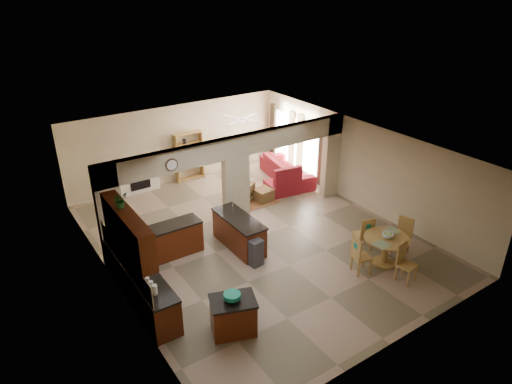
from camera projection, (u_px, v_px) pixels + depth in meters
floor at (255, 238)px, 13.10m from camera, size 10.00×10.00×0.00m
ceiling at (255, 147)px, 11.89m from camera, size 10.00×10.00×0.00m
wall_back at (177, 144)px, 16.24m from camera, size 8.00×0.00×8.00m
wall_front at (399, 289)px, 8.76m from camera, size 8.00×0.00×8.00m
wall_left at (111, 237)px, 10.49m from camera, size 0.00×10.00×10.00m
wall_right at (359, 164)px, 14.51m from camera, size 0.00×10.00×10.00m
partition_left_pier at (110, 216)px, 11.39m from camera, size 0.60×0.25×2.80m
partition_center_pier at (236, 192)px, 13.38m from camera, size 0.80×0.25×2.20m
partition_right_pier at (331, 157)px, 15.11m from camera, size 0.60×0.25×2.80m
partition_header at (235, 147)px, 12.77m from camera, size 8.00×0.25×0.60m
kitchen_counter at (149, 266)px, 11.08m from camera, size 2.52×3.29×1.48m
upper_cabinets at (128, 230)px, 9.75m from camera, size 0.35×2.40×0.90m
peninsula at (239, 232)px, 12.52m from camera, size 0.70×1.85×0.91m
wall_clock at (172, 165)px, 11.67m from camera, size 0.34×0.03×0.34m
rug at (250, 201)px, 15.28m from camera, size 1.60×1.30×0.01m
fireplace at (138, 176)px, 15.65m from camera, size 1.60×0.35×1.20m
shelving_unit at (189, 156)px, 16.50m from camera, size 1.00×0.32×1.80m
window_a at (311, 149)px, 16.30m from camera, size 0.02×0.90×1.90m
window_b at (283, 137)px, 17.57m from camera, size 0.02×0.90×1.90m
glazed_door at (296, 147)px, 17.00m from camera, size 0.02×0.70×2.10m
drape_a_left at (322, 155)px, 15.83m from camera, size 0.10×0.28×2.30m
drape_a_right at (300, 145)px, 16.73m from camera, size 0.10×0.28×2.30m
drape_b_left at (292, 141)px, 17.10m from camera, size 0.10×0.28×2.30m
drape_b_right at (273, 133)px, 18.00m from camera, size 0.10×0.28×2.30m
ceiling_fan at (242, 119)px, 15.00m from camera, size 1.00×1.00×0.10m
kitchen_island at (233, 316)px, 9.54m from camera, size 1.12×0.96×0.82m
teal_bowl at (232, 297)px, 9.32m from camera, size 0.36×0.36×0.17m
trash_can at (256, 254)px, 11.77m from camera, size 0.36×0.32×0.68m
dining_table at (386, 247)px, 11.74m from camera, size 1.17×1.17×0.79m
fruit_bowl at (388, 235)px, 11.58m from camera, size 0.28×0.28×0.15m
sofa at (287, 169)px, 16.72m from camera, size 2.82×1.54×0.78m
chaise at (282, 187)px, 15.77m from camera, size 1.14×0.98×0.41m
armchair at (241, 192)px, 15.10m from camera, size 0.98×0.98×0.66m
ottoman at (263, 195)px, 15.23m from camera, size 0.60×0.60×0.40m
plant at (120, 200)px, 9.67m from camera, size 0.38×0.36×0.34m
chair_north at (365, 233)px, 12.30m from camera, size 0.51×0.51×1.02m
chair_east at (403, 234)px, 12.25m from camera, size 0.53×0.53×1.02m
chair_south at (405, 260)px, 11.13m from camera, size 0.48×0.48×1.02m
chair_west at (359, 254)px, 11.38m from camera, size 0.52×0.52×1.02m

